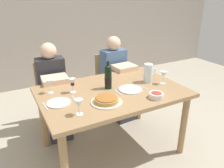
{
  "coord_description": "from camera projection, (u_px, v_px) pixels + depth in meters",
  "views": [
    {
      "loc": [
        -0.99,
        -1.86,
        1.7
      ],
      "look_at": [
        -0.01,
        -0.02,
        0.84
      ],
      "focal_mm": 35.09,
      "sensor_mm": 36.0,
      "label": 1
    }
  ],
  "objects": [
    {
      "name": "back_wall",
      "position": [
        50.0,
        11.0,
        4.02
      ],
      "size": [
        8.0,
        0.1,
        2.8
      ],
      "primitive_type": "cube",
      "color": "#A3998E",
      "rests_on": "ground"
    },
    {
      "name": "diner_left",
      "position": [
        54.0,
        88.0,
        2.71
      ],
      "size": [
        0.35,
        0.52,
        1.16
      ],
      "rotation": [
        0.0,
        0.0,
        3.08
      ],
      "color": "#2D2D33",
      "rests_on": "ground"
    },
    {
      "name": "fork_left_setting",
      "position": [
        45.0,
        106.0,
        1.97
      ],
      "size": [
        0.03,
        0.16,
        0.0
      ],
      "primitive_type": "cube",
      "rotation": [
        0.0,
        0.0,
        1.65
      ],
      "color": "silver",
      "rests_on": "dining_table"
    },
    {
      "name": "wine_bottle",
      "position": [
        108.0,
        77.0,
        2.3
      ],
      "size": [
        0.08,
        0.08,
        0.3
      ],
      "color": "black",
      "rests_on": "dining_table"
    },
    {
      "name": "dinner_plate_right_setting",
      "position": [
        130.0,
        89.0,
        2.31
      ],
      "size": [
        0.25,
        0.25,
        0.01
      ],
      "primitive_type": "cylinder",
      "color": "silver",
      "rests_on": "dining_table"
    },
    {
      "name": "water_pitcher",
      "position": [
        148.0,
        74.0,
        2.48
      ],
      "size": [
        0.15,
        0.1,
        0.21
      ],
      "color": "silver",
      "rests_on": "dining_table"
    },
    {
      "name": "dining_table",
      "position": [
        112.0,
        98.0,
        2.34
      ],
      "size": [
        1.5,
        1.0,
        0.76
      ],
      "color": "#9E7A51",
      "rests_on": "ground"
    },
    {
      "name": "dinner_plate_left_setting",
      "position": [
        59.0,
        103.0,
        2.02
      ],
      "size": [
        0.22,
        0.22,
        0.01
      ],
      "primitive_type": "cylinder",
      "color": "silver",
      "rests_on": "dining_table"
    },
    {
      "name": "baked_tart",
      "position": [
        106.0,
        100.0,
        2.03
      ],
      "size": [
        0.3,
        0.3,
        0.06
      ],
      "color": "silver",
      "rests_on": "dining_table"
    },
    {
      "name": "chair_left",
      "position": [
        51.0,
        90.0,
        2.95
      ],
      "size": [
        0.43,
        0.43,
        0.87
      ],
      "rotation": [
        0.0,
        0.0,
        3.08
      ],
      "color": "#9E7A51",
      "rests_on": "ground"
    },
    {
      "name": "wine_glass_right_diner",
      "position": [
        72.0,
        83.0,
        2.21
      ],
      "size": [
        0.07,
        0.07,
        0.15
      ],
      "color": "silver",
      "rests_on": "dining_table"
    },
    {
      "name": "wine_glass_left_diner",
      "position": [
        163.0,
        75.0,
        2.43
      ],
      "size": [
        0.07,
        0.07,
        0.14
      ],
      "color": "silver",
      "rests_on": "dining_table"
    },
    {
      "name": "knife_right_setting",
      "position": [
        142.0,
        87.0,
        2.37
      ],
      "size": [
        0.03,
        0.18,
        0.0
      ],
      "primitive_type": "cube",
      "rotation": [
        0.0,
        0.0,
        1.68
      ],
      "color": "silver",
      "rests_on": "dining_table"
    },
    {
      "name": "diner_right",
      "position": [
        118.0,
        76.0,
        3.11
      ],
      "size": [
        0.35,
        0.52,
        1.16
      ],
      "rotation": [
        0.0,
        0.0,
        3.2
      ],
      "color": "#4C6B93",
      "rests_on": "ground"
    },
    {
      "name": "ground_plane",
      "position": [
        112.0,
        148.0,
        2.6
      ],
      "size": [
        8.0,
        8.0,
        0.0
      ],
      "primitive_type": "plane",
      "color": "#B2A893"
    },
    {
      "name": "wine_glass_centre",
      "position": [
        79.0,
        104.0,
        1.8
      ],
      "size": [
        0.07,
        0.07,
        0.14
      ],
      "color": "silver",
      "rests_on": "dining_table"
    },
    {
      "name": "wine_glass_spare",
      "position": [
        49.0,
        84.0,
        2.2
      ],
      "size": [
        0.07,
        0.07,
        0.14
      ],
      "color": "silver",
      "rests_on": "dining_table"
    },
    {
      "name": "spoon_right_setting",
      "position": [
        118.0,
        92.0,
        2.24
      ],
      "size": [
        0.02,
        0.16,
        0.0
      ],
      "primitive_type": "cube",
      "rotation": [
        0.0,
        0.0,
        1.52
      ],
      "color": "silver",
      "rests_on": "dining_table"
    },
    {
      "name": "salad_bowl",
      "position": [
        156.0,
        95.0,
        2.12
      ],
      "size": [
        0.14,
        0.14,
        0.06
      ],
      "color": "white",
      "rests_on": "dining_table"
    },
    {
      "name": "knife_left_setting",
      "position": [
        74.0,
        100.0,
        2.09
      ],
      "size": [
        0.03,
        0.18,
        0.0
      ],
      "primitive_type": "cube",
      "rotation": [
        0.0,
        0.0,
        1.44
      ],
      "color": "silver",
      "rests_on": "dining_table"
    },
    {
      "name": "chair_right",
      "position": [
        109.0,
        79.0,
        3.35
      ],
      "size": [
        0.42,
        0.42,
        0.87
      ],
      "rotation": [
        0.0,
        0.0,
        3.2
      ],
      "color": "#9E7A51",
      "rests_on": "ground"
    }
  ]
}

